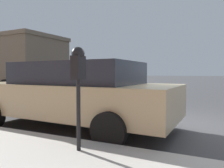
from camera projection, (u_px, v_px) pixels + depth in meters
ground_plane at (171, 126)px, 5.25m from camera, size 220.00×220.00×0.00m
parking_meter at (78, 72)px, 3.13m from camera, size 0.21×0.19×1.50m
car_tan at (73, 93)px, 5.13m from camera, size 2.28×4.97×1.52m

